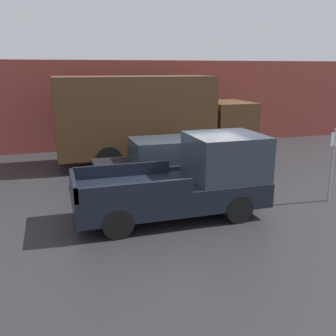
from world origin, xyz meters
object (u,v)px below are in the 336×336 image
at_px(parking_sign, 332,161).
at_px(car, 169,162).
at_px(delivery_truck, 149,117).
at_px(pickup_truck, 190,180).

bearing_deg(parking_sign, car, 145.04).
bearing_deg(delivery_truck, pickup_truck, -94.64).
relative_size(pickup_truck, parking_sign, 2.30).
height_order(delivery_truck, parking_sign, delivery_truck).
xyz_separation_m(car, parking_sign, (4.09, -2.86, 0.43)).
bearing_deg(parking_sign, delivery_truck, 121.53).
height_order(pickup_truck, parking_sign, parking_sign).
relative_size(pickup_truck, car, 1.03).
xyz_separation_m(pickup_truck, delivery_truck, (0.49, 6.08, 0.91)).
bearing_deg(car, parking_sign, -34.96).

